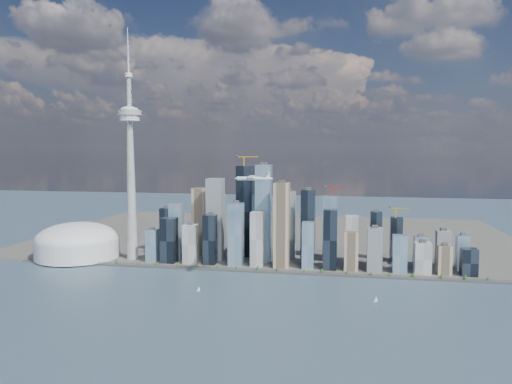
% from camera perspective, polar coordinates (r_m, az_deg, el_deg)
% --- Properties ---
extents(ground, '(4000.00, 4000.00, 0.00)m').
position_cam_1_polar(ground, '(881.30, -4.17, -12.96)').
color(ground, '#324A58').
rests_on(ground, ground).
extents(seawall, '(1100.00, 22.00, 4.00)m').
position_cam_1_polar(seawall, '(1114.93, -0.88, -8.95)').
color(seawall, '#383838').
rests_on(seawall, ground).
extents(land, '(1400.00, 900.00, 3.00)m').
position_cam_1_polar(land, '(1549.12, 2.42, -4.97)').
color(land, '#4C4C47').
rests_on(land, ground).
extents(shoreline_trees, '(960.53, 7.20, 8.80)m').
position_cam_1_polar(shoreline_trees, '(1113.30, -0.88, -8.61)').
color(shoreline_trees, '#3F2D1E').
rests_on(shoreline_trees, seawall).
extents(skyscraper_cluster, '(736.00, 142.00, 250.97)m').
position_cam_1_polar(skyscraper_cluster, '(1173.57, 2.82, -4.47)').
color(skyscraper_cluster, black).
rests_on(skyscraper_cluster, land).
extents(needle_tower, '(56.00, 56.00, 550.50)m').
position_cam_1_polar(needle_tower, '(1232.78, -14.15, 3.24)').
color(needle_tower, gray).
rests_on(needle_tower, land).
extents(dome_stadium, '(200.00, 200.00, 86.00)m').
position_cam_1_polar(dome_stadium, '(1309.35, -19.75, -5.46)').
color(dome_stadium, white).
rests_on(dome_stadium, land).
extents(airplane, '(76.20, 67.59, 18.58)m').
position_cam_1_polar(airplane, '(973.82, -0.29, 1.61)').
color(airplane, white).
rests_on(airplane, ground).
extents(sailboat_west, '(7.48, 3.58, 10.38)m').
position_cam_1_polar(sailboat_west, '(974.83, -6.58, -10.98)').
color(sailboat_west, white).
rests_on(sailboat_west, ground).
extents(sailboat_east, '(7.27, 4.31, 10.33)m').
position_cam_1_polar(sailboat_east, '(930.22, 13.54, -11.89)').
color(sailboat_east, white).
rests_on(sailboat_east, ground).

